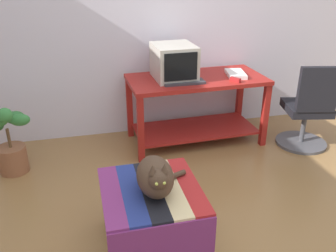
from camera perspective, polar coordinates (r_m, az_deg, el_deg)
The scene contains 12 objects.
ground_plane at distance 2.62m, azimuth 5.28°, elevation -18.74°, with size 14.00×14.00×0.00m, color olive.
back_wall at distance 3.93m, azimuth -4.05°, elevation 17.31°, with size 8.00×0.10×2.60m, color silver.
desk at distance 3.80m, azimuth 4.37°, elevation 4.34°, with size 1.40×0.71×0.70m.
tv_monitor at distance 3.65m, azimuth 0.93°, elevation 9.89°, with size 0.40×0.47×0.34m.
keyboard at distance 3.53m, azimuth 2.47°, elevation 6.82°, with size 0.40×0.15×0.02m, color #333338.
book at distance 3.84m, azimuth 10.49°, elevation 7.98°, with size 0.17×0.30×0.04m, color white.
ottoman_with_blanket at distance 2.51m, azimuth -2.54°, elevation -14.04°, with size 0.63×0.69×0.45m.
cat at distance 2.27m, azimuth -1.94°, elevation -7.89°, with size 0.36×0.39×0.28m.
potted_plant at distance 3.59m, azimuth -23.24°, elevation -2.77°, with size 0.35×0.35×0.67m.
office_chair at distance 3.95m, azimuth 20.99°, elevation 2.02°, with size 0.52×0.52×0.89m.
stapler at distance 3.64m, azimuth 10.44°, elevation 7.11°, with size 0.04×0.11×0.04m, color #A31E1E.
pen at distance 3.91m, azimuth 9.58°, elevation 8.11°, with size 0.01×0.01×0.14m, color black.
Camera 1 is at (-0.68, -1.79, 1.79)m, focal length 39.15 mm.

